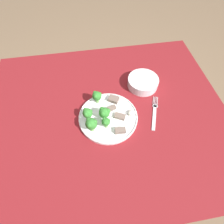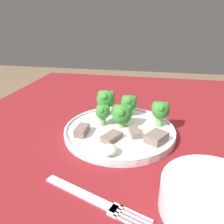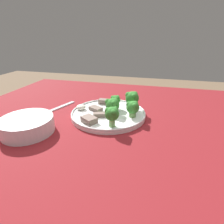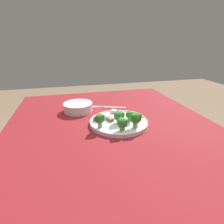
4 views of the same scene
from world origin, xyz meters
name	(u,v)px [view 3 (image 3 of 4)]	position (x,y,z in m)	size (l,w,h in m)	color
table	(106,145)	(0.00, 0.00, 0.65)	(1.13, 0.95, 0.76)	maroon
dinner_plate	(108,113)	(0.00, -0.03, 0.77)	(0.27, 0.27, 0.02)	white
fork	(56,109)	(0.22, -0.04, 0.77)	(0.08, 0.19, 0.00)	silver
cream_bowl	(27,125)	(0.21, 0.14, 0.79)	(0.16, 0.16, 0.05)	silver
broccoli_floret_near_rim_left	(113,105)	(-0.02, -0.03, 0.81)	(0.05, 0.05, 0.06)	#709E56
broccoli_floret_center_left	(112,114)	(-0.04, 0.06, 0.82)	(0.04, 0.04, 0.06)	#709E56
broccoli_floret_back_left	(132,98)	(-0.08, -0.08, 0.82)	(0.05, 0.05, 0.07)	#709E56
broccoli_floret_front_left	(116,100)	(-0.02, -0.08, 0.81)	(0.04, 0.04, 0.05)	#709E56
broccoli_floret_center_back	(133,107)	(-0.09, -0.02, 0.81)	(0.04, 0.04, 0.06)	#709E56
meat_slice_front_slice	(96,109)	(0.05, -0.04, 0.78)	(0.06, 0.05, 0.01)	#756056
meat_slice_middle_slice	(100,115)	(0.02, 0.01, 0.78)	(0.05, 0.03, 0.01)	#756056
meat_slice_rear_slice	(104,102)	(0.04, -0.11, 0.78)	(0.05, 0.03, 0.02)	#756056
meat_slice_edge_slice	(89,120)	(0.04, 0.06, 0.78)	(0.06, 0.06, 0.02)	#756056
sauce_dollop	(81,107)	(0.11, -0.03, 0.78)	(0.04, 0.03, 0.02)	silver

